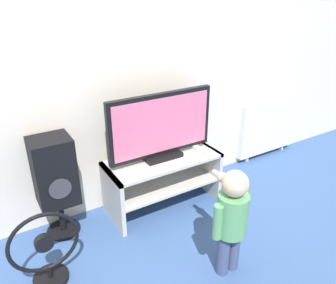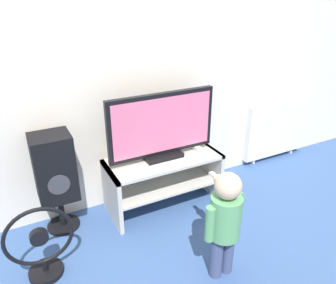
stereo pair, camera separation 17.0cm
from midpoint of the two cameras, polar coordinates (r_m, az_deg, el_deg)
The scene contains 10 objects.
ground_plane at distance 3.06m, azimuth -0.27°, elevation -12.93°, with size 16.00×16.00×0.00m, color #38568C.
wall_back at distance 2.94m, azimuth -5.87°, elevation 13.51°, with size 10.00×0.06×2.60m.
tv_stand at distance 3.03m, azimuth -2.52°, elevation -5.72°, with size 1.04×0.46×0.50m.
television at distance 2.84m, azimuth -2.89°, elevation 2.59°, with size 0.99×0.20×0.60m.
game_console at distance 3.08m, azimuth 3.49°, elevation -1.18°, with size 0.05×0.20×0.04m.
remote_primary at distance 2.74m, azimuth -7.35°, elevation -5.11°, with size 0.08×0.13×0.03m.
child at distance 2.31m, azimuth 8.83°, elevation -12.38°, with size 0.32×0.47×0.83m.
speaker_tower at distance 2.77m, azimuth -20.86°, elevation -5.23°, with size 0.31×0.29×0.87m.
floor_fan at distance 2.52m, azimuth -22.41°, elevation -17.38°, with size 0.47×0.25×0.58m.
radiator at distance 4.10m, azimuth 15.86°, elevation 2.61°, with size 0.86×0.08×0.71m.
Camera 1 is at (-1.32, -2.02, 1.88)m, focal length 35.00 mm.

